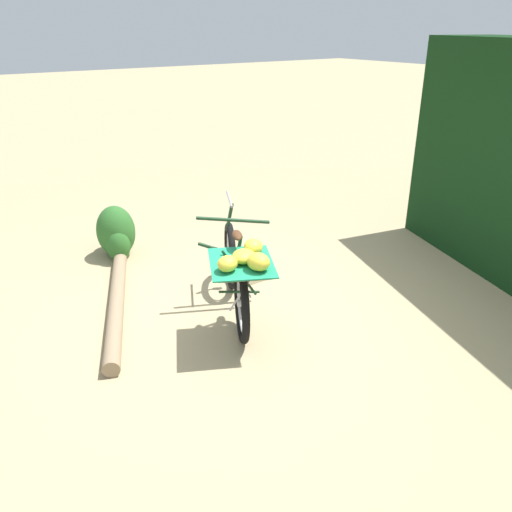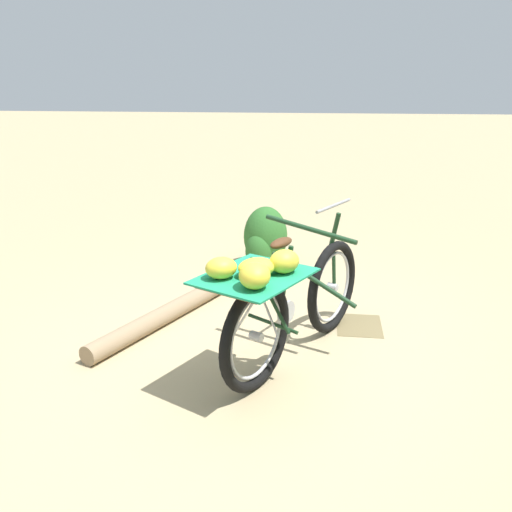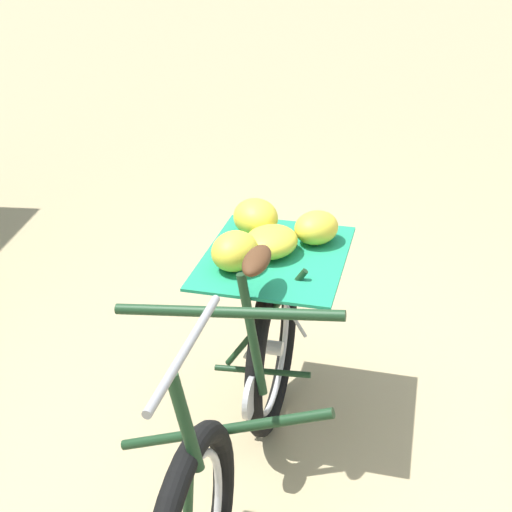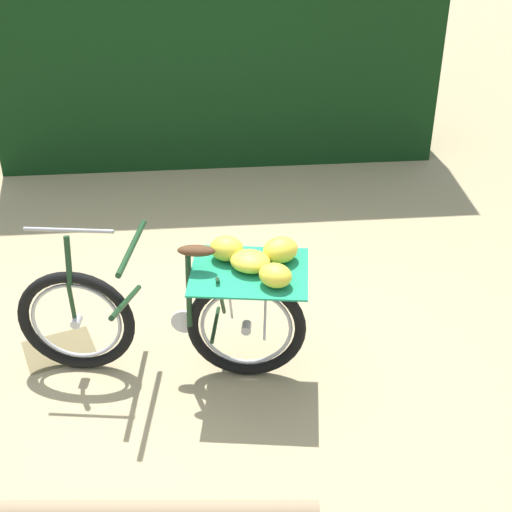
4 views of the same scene
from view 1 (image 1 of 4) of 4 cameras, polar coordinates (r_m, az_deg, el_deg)
name	(u,v)px [view 1 (image 1 of 4)]	position (r m, az deg, el deg)	size (l,w,h in m)	color
ground_plane	(257,315)	(5.22, 0.06, -6.51)	(60.00, 60.00, 0.00)	tan
bicycle	(237,272)	(4.97, -2.04, -1.77)	(1.72, 1.09, 1.03)	black
fallen_log	(117,299)	(5.54, -14.99, -4.57)	(0.15, 0.15, 2.45)	#937A5B
shrub_cluster	(116,234)	(6.66, -15.09, 2.36)	(0.67, 0.46, 0.64)	#2D6628
leaf_litter_patch	(243,277)	(5.97, -1.45, -2.29)	(0.44, 0.36, 0.01)	olive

